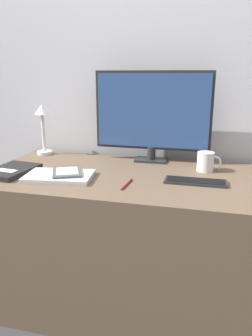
{
  "coord_description": "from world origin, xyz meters",
  "views": [
    {
      "loc": [
        0.39,
        -1.36,
        1.19
      ],
      "look_at": [
        0.03,
        0.05,
        0.77
      ],
      "focal_mm": 35.0,
      "sensor_mm": 36.0,
      "label": 1
    }
  ],
  "objects_px": {
    "monitor": "(152,114)",
    "laptop": "(60,176)",
    "keyboard": "(195,181)",
    "notebook": "(11,171)",
    "pen": "(127,184)",
    "ereader": "(67,172)",
    "desk_lamp": "(43,123)",
    "coffee_mug": "(206,162)"
  },
  "relations": [
    {
      "from": "ereader",
      "to": "pen",
      "type": "relative_size",
      "value": 1.53
    },
    {
      "from": "coffee_mug",
      "to": "pen",
      "type": "bearing_deg",
      "value": -137.0
    },
    {
      "from": "keyboard",
      "to": "notebook",
      "type": "distance_m",
      "value": 0.9
    },
    {
      "from": "laptop",
      "to": "ereader",
      "type": "xyz_separation_m",
      "value": [
        0.03,
        0.03,
        0.02
      ]
    },
    {
      "from": "notebook",
      "to": "laptop",
      "type": "bearing_deg",
      "value": -2.93
    },
    {
      "from": "monitor",
      "to": "pen",
      "type": "distance_m",
      "value": 0.51
    },
    {
      "from": "monitor",
      "to": "laptop",
      "type": "xyz_separation_m",
      "value": [
        -0.37,
        -0.42,
        -0.26
      ]
    },
    {
      "from": "desk_lamp",
      "to": "coffee_mug",
      "type": "bearing_deg",
      "value": -7.5
    },
    {
      "from": "pen",
      "to": "desk_lamp",
      "type": "bearing_deg",
      "value": 145.09
    },
    {
      "from": "pen",
      "to": "monitor",
      "type": "bearing_deg",
      "value": 85.63
    },
    {
      "from": "ereader",
      "to": "desk_lamp",
      "type": "height_order",
      "value": "desk_lamp"
    },
    {
      "from": "notebook",
      "to": "coffee_mug",
      "type": "bearing_deg",
      "value": 16.44
    },
    {
      "from": "ereader",
      "to": "notebook",
      "type": "xyz_separation_m",
      "value": [
        -0.3,
        -0.01,
        -0.01
      ]
    },
    {
      "from": "desk_lamp",
      "to": "notebook",
      "type": "xyz_separation_m",
      "value": [
        0.03,
        -0.4,
        -0.18
      ]
    },
    {
      "from": "keyboard",
      "to": "coffee_mug",
      "type": "bearing_deg",
      "value": 78.98
    },
    {
      "from": "ereader",
      "to": "notebook",
      "type": "distance_m",
      "value": 0.3
    },
    {
      "from": "keyboard",
      "to": "laptop",
      "type": "xyz_separation_m",
      "value": [
        -0.63,
        -0.08,
        0.0
      ]
    },
    {
      "from": "ereader",
      "to": "pen",
      "type": "bearing_deg",
      "value": -8.9
    },
    {
      "from": "laptop",
      "to": "coffee_mug",
      "type": "relative_size",
      "value": 2.78
    },
    {
      "from": "monitor",
      "to": "keyboard",
      "type": "bearing_deg",
      "value": -52.01
    },
    {
      "from": "laptop",
      "to": "ereader",
      "type": "relative_size",
      "value": 1.5
    },
    {
      "from": "notebook",
      "to": "pen",
      "type": "distance_m",
      "value": 0.6
    },
    {
      "from": "monitor",
      "to": "laptop",
      "type": "distance_m",
      "value": 0.61
    },
    {
      "from": "ereader",
      "to": "notebook",
      "type": "relative_size",
      "value": 0.79
    },
    {
      "from": "monitor",
      "to": "laptop",
      "type": "relative_size",
      "value": 1.91
    },
    {
      "from": "laptop",
      "to": "notebook",
      "type": "bearing_deg",
      "value": 177.07
    },
    {
      "from": "notebook",
      "to": "pen",
      "type": "relative_size",
      "value": 1.94
    },
    {
      "from": "keyboard",
      "to": "desk_lamp",
      "type": "height_order",
      "value": "desk_lamp"
    },
    {
      "from": "pen",
      "to": "laptop",
      "type": "bearing_deg",
      "value": 176.21
    },
    {
      "from": "notebook",
      "to": "pen",
      "type": "xyz_separation_m",
      "value": [
        0.6,
        -0.04,
        -0.01
      ]
    },
    {
      "from": "ereader",
      "to": "laptop",
      "type": "bearing_deg",
      "value": -136.73
    },
    {
      "from": "ereader",
      "to": "monitor",
      "type": "bearing_deg",
      "value": 49.0
    },
    {
      "from": "ereader",
      "to": "coffee_mug",
      "type": "xyz_separation_m",
      "value": [
        0.64,
        0.26,
        0.02
      ]
    },
    {
      "from": "laptop",
      "to": "ereader",
      "type": "bearing_deg",
      "value": 43.27
    },
    {
      "from": "laptop",
      "to": "monitor",
      "type": "bearing_deg",
      "value": 48.61
    },
    {
      "from": "desk_lamp",
      "to": "coffee_mug",
      "type": "distance_m",
      "value": 0.99
    },
    {
      "from": "laptop",
      "to": "coffee_mug",
      "type": "bearing_deg",
      "value": 23.43
    },
    {
      "from": "ereader",
      "to": "notebook",
      "type": "bearing_deg",
      "value": -177.63
    },
    {
      "from": "coffee_mug",
      "to": "pen",
      "type": "relative_size",
      "value": 0.83
    },
    {
      "from": "desk_lamp",
      "to": "pen",
      "type": "xyz_separation_m",
      "value": [
        0.63,
        -0.44,
        -0.19
      ]
    },
    {
      "from": "laptop",
      "to": "notebook",
      "type": "xyz_separation_m",
      "value": [
        -0.27,
        0.01,
        0.0
      ]
    },
    {
      "from": "desk_lamp",
      "to": "notebook",
      "type": "height_order",
      "value": "desk_lamp"
    }
  ]
}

